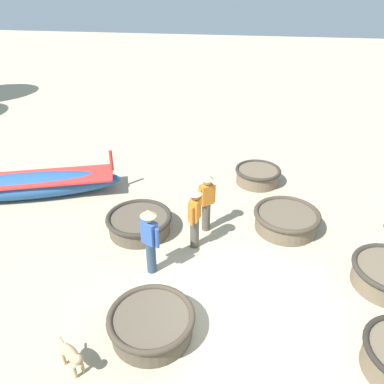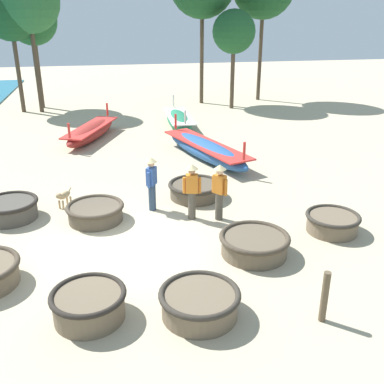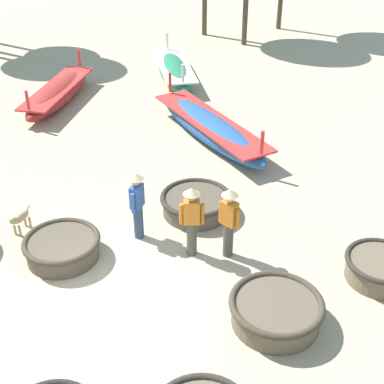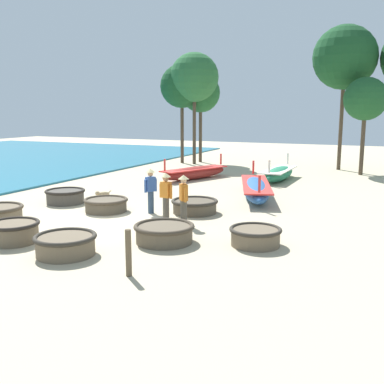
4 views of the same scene
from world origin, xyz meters
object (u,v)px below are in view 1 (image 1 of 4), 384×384
object	(u,v)px
coracle_front_left	(286,219)
fisherman_crouching	(150,237)
long_boat_red_hull	(27,185)
fisherman_with_hat	(195,214)
coracle_beside_post	(258,175)
dog	(72,355)
coracle_far_right	(152,323)
fisherman_by_coracle	(206,199)
coracle_weathered	(139,222)

from	to	relation	value
coracle_front_left	fisherman_crouching	bearing A→B (deg)	125.15
long_boat_red_hull	fisherman_with_hat	distance (m)	5.67
coracle_beside_post	fisherman_crouching	size ratio (longest dim) A/B	0.88
fisherman_with_hat	dog	world-z (taller)	fisherman_with_hat
long_boat_red_hull	fisherman_with_hat	size ratio (longest dim) A/B	3.39
fisherman_crouching	dog	bearing A→B (deg)	165.47
coracle_far_right	fisherman_by_coracle	xyz separation A→B (m)	(3.51, -0.57, 0.68)
coracle_far_right	long_boat_red_hull	xyz separation A→B (m)	(4.35, 5.02, 0.11)
coracle_beside_post	fisherman_crouching	world-z (taller)	fisherman_crouching
fisherman_crouching	coracle_front_left	bearing A→B (deg)	-54.85
coracle_far_right	long_boat_red_hull	distance (m)	6.64
coracle_far_right	coracle_beside_post	world-z (taller)	coracle_beside_post
coracle_front_left	long_boat_red_hull	bearing A→B (deg)	86.60
coracle_far_right	coracle_weathered	size ratio (longest dim) A/B	0.96
coracle_beside_post	fisherman_with_hat	bearing A→B (deg)	157.27
coracle_front_left	coracle_beside_post	bearing A→B (deg)	17.48
fisherman_by_coracle	dog	size ratio (longest dim) A/B	2.82
coracle_far_right	long_boat_red_hull	bearing A→B (deg)	49.14
coracle_weathered	dog	world-z (taller)	dog
coracle_weathered	fisherman_by_coracle	bearing A→B (deg)	-78.11
coracle_weathered	long_boat_red_hull	size ratio (longest dim) A/B	0.31
fisherman_crouching	fisherman_by_coracle	bearing A→B (deg)	-29.12
long_boat_red_hull	coracle_front_left	bearing A→B (deg)	-93.40
coracle_beside_post	fisherman_by_coracle	size ratio (longest dim) A/B	0.88
coracle_far_right	fisherman_crouching	bearing A→B (deg)	14.57
dog	long_boat_red_hull	bearing A→B (deg)	36.33
coracle_weathered	fisherman_by_coracle	distance (m)	1.89
coracle_beside_post	long_boat_red_hull	xyz separation A→B (m)	(-2.02, 6.93, 0.10)
coracle_far_right	long_boat_red_hull	size ratio (longest dim) A/B	0.29
coracle_weathered	coracle_beside_post	bearing A→B (deg)	-43.46
coracle_front_left	fisherman_by_coracle	bearing A→B (deg)	100.18
coracle_weathered	dog	distance (m)	4.10
coracle_weathered	long_boat_red_hull	xyz separation A→B (m)	(1.20, 3.87, 0.11)
coracle_weathered	coracle_far_right	bearing A→B (deg)	-159.90
fisherman_by_coracle	dog	bearing A→B (deg)	159.16
coracle_far_right	coracle_weathered	distance (m)	3.35
dog	coracle_beside_post	bearing A→B (deg)	-22.45
coracle_front_left	dog	size ratio (longest dim) A/B	2.97
fisherman_by_coracle	coracle_weathered	bearing A→B (deg)	101.89
coracle_front_left	coracle_weathered	size ratio (longest dim) A/B	1.01
coracle_weathered	fisherman_crouching	size ratio (longest dim) A/B	1.04
coracle_far_right	fisherman_with_hat	bearing A→B (deg)	-8.00
coracle_beside_post	dog	size ratio (longest dim) A/B	2.49
dog	fisherman_crouching	bearing A→B (deg)	-14.53
coracle_far_right	coracle_front_left	size ratio (longest dim) A/B	0.94
dog	fisherman_by_coracle	bearing A→B (deg)	-20.84
coracle_weathered	fisherman_by_coracle	xyz separation A→B (m)	(0.36, -1.73, 0.68)
coracle_far_right	coracle_front_left	bearing A→B (deg)	-34.61
coracle_weathered	dog	bearing A→B (deg)	-179.63
coracle_beside_post	fisherman_by_coracle	world-z (taller)	fisherman_by_coracle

